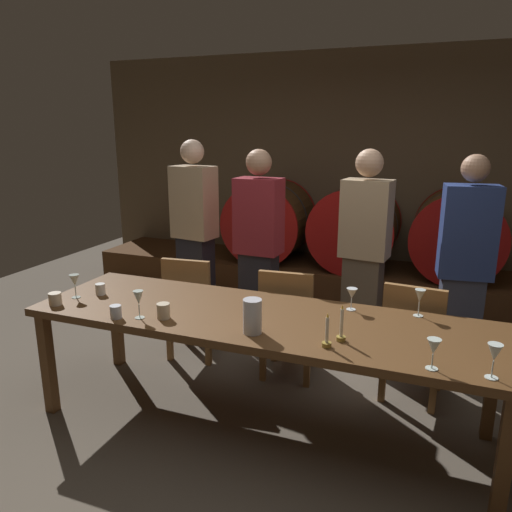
{
  "coord_description": "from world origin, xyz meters",
  "views": [
    {
      "loc": [
        0.84,
        -2.64,
        1.88
      ],
      "look_at": [
        -0.26,
        0.2,
        1.08
      ],
      "focal_mm": 34.26,
      "sensor_mm": 36.0,
      "label": 1
    }
  ],
  "objects_px": {
    "pitcher": "(252,316)",
    "guest_center_right": "(364,253)",
    "cup_center_right": "(116,312)",
    "chair_center": "(288,318)",
    "cup_far_left": "(55,299)",
    "guest_far_left": "(195,236)",
    "wine_barrel_center": "(355,227)",
    "wine_glass_center_right": "(420,297)",
    "wine_glass_right": "(434,348)",
    "wine_barrel_right": "(457,235)",
    "cup_center_left": "(100,289)",
    "candle_right": "(341,331)",
    "wine_glass_left": "(139,299)",
    "wine_glass_far_right": "(495,354)",
    "cup_far_right": "(163,311)",
    "chair_right": "(414,336)",
    "chair_left": "(192,303)",
    "wine_glass_far_left": "(75,281)",
    "wine_glass_center_left": "(352,294)",
    "candle_left": "(327,338)",
    "wine_barrel_left": "(270,221)",
    "dining_table": "(260,325)",
    "guest_center_left": "(259,248)"
  },
  "relations": [
    {
      "from": "dining_table",
      "to": "cup_center_right",
      "type": "xyz_separation_m",
      "value": [
        -0.8,
        -0.35,
        0.1
      ]
    },
    {
      "from": "dining_table",
      "to": "guest_center_left",
      "type": "relative_size",
      "value": 1.7
    },
    {
      "from": "wine_barrel_right",
      "to": "cup_center_left",
      "type": "bearing_deg",
      "value": -131.83
    },
    {
      "from": "wine_barrel_center",
      "to": "candle_left",
      "type": "bearing_deg",
      "value": -82.87
    },
    {
      "from": "candle_left",
      "to": "wine_barrel_left",
      "type": "bearing_deg",
      "value": 115.08
    },
    {
      "from": "dining_table",
      "to": "guest_far_left",
      "type": "distance_m",
      "value": 1.68
    },
    {
      "from": "wine_glass_center_right",
      "to": "wine_glass_right",
      "type": "relative_size",
      "value": 1.11
    },
    {
      "from": "cup_far_right",
      "to": "chair_right",
      "type": "bearing_deg",
      "value": 32.25
    },
    {
      "from": "candle_right",
      "to": "cup_far_right",
      "type": "distance_m",
      "value": 1.08
    },
    {
      "from": "chair_left",
      "to": "cup_center_right",
      "type": "xyz_separation_m",
      "value": [
        0.05,
        -1.04,
        0.31
      ]
    },
    {
      "from": "guest_far_left",
      "to": "pitcher",
      "type": "height_order",
      "value": "guest_far_left"
    },
    {
      "from": "wine_barrel_right",
      "to": "cup_far_left",
      "type": "height_order",
      "value": "wine_barrel_right"
    },
    {
      "from": "wine_glass_far_right",
      "to": "chair_left",
      "type": "bearing_deg",
      "value": 154.34
    },
    {
      "from": "wine_glass_left",
      "to": "wine_glass_far_left",
      "type": "bearing_deg",
      "value": 165.9
    },
    {
      "from": "pitcher",
      "to": "wine_glass_center_right",
      "type": "height_order",
      "value": "pitcher"
    },
    {
      "from": "candle_right",
      "to": "cup_far_left",
      "type": "relative_size",
      "value": 2.56
    },
    {
      "from": "cup_far_left",
      "to": "wine_glass_far_left",
      "type": "bearing_deg",
      "value": 79.59
    },
    {
      "from": "pitcher",
      "to": "guest_center_right",
      "type": "bearing_deg",
      "value": 76.05
    },
    {
      "from": "wine_barrel_center",
      "to": "wine_glass_center_left",
      "type": "height_order",
      "value": "wine_barrel_center"
    },
    {
      "from": "wine_barrel_center",
      "to": "cup_far_left",
      "type": "bearing_deg",
      "value": -116.75
    },
    {
      "from": "cup_far_left",
      "to": "cup_center_left",
      "type": "distance_m",
      "value": 0.31
    },
    {
      "from": "candle_right",
      "to": "wine_glass_center_left",
      "type": "bearing_deg",
      "value": 94.09
    },
    {
      "from": "wine_barrel_right",
      "to": "chair_left",
      "type": "relative_size",
      "value": 1.02
    },
    {
      "from": "wine_glass_center_right",
      "to": "wine_glass_far_left",
      "type": "bearing_deg",
      "value": -167.4
    },
    {
      "from": "cup_far_left",
      "to": "cup_far_right",
      "type": "distance_m",
      "value": 0.79
    },
    {
      "from": "pitcher",
      "to": "cup_far_left",
      "type": "xyz_separation_m",
      "value": [
        -1.37,
        -0.05,
        -0.06
      ]
    },
    {
      "from": "candle_right",
      "to": "wine_glass_far_right",
      "type": "xyz_separation_m",
      "value": [
        0.74,
        -0.15,
        0.07
      ]
    },
    {
      "from": "chair_center",
      "to": "cup_far_left",
      "type": "xyz_separation_m",
      "value": [
        -1.3,
        -0.95,
        0.31
      ]
    },
    {
      "from": "wine_glass_far_left",
      "to": "chair_right",
      "type": "bearing_deg",
      "value": 19.98
    },
    {
      "from": "guest_far_left",
      "to": "wine_glass_far_left",
      "type": "relative_size",
      "value": 10.85
    },
    {
      "from": "wine_glass_far_left",
      "to": "cup_center_right",
      "type": "relative_size",
      "value": 2.03
    },
    {
      "from": "wine_glass_center_left",
      "to": "cup_far_right",
      "type": "bearing_deg",
      "value": -151.92
    },
    {
      "from": "chair_right",
      "to": "cup_center_right",
      "type": "relative_size",
      "value": 10.89
    },
    {
      "from": "guest_center_right",
      "to": "cup_center_right",
      "type": "distance_m",
      "value": 2.04
    },
    {
      "from": "wine_glass_right",
      "to": "chair_right",
      "type": "bearing_deg",
      "value": 97.36
    },
    {
      "from": "wine_barrel_right",
      "to": "candle_right",
      "type": "bearing_deg",
      "value": -102.54
    },
    {
      "from": "chair_center",
      "to": "cup_center_left",
      "type": "distance_m",
      "value": 1.38
    },
    {
      "from": "pitcher",
      "to": "wine_glass_far_right",
      "type": "bearing_deg",
      "value": -3.75
    },
    {
      "from": "chair_right",
      "to": "cup_far_right",
      "type": "xyz_separation_m",
      "value": [
        -1.42,
        -0.9,
        0.31
      ]
    },
    {
      "from": "wine_barrel_center",
      "to": "wine_glass_left",
      "type": "bearing_deg",
      "value": -105.6
    },
    {
      "from": "wine_glass_right",
      "to": "wine_glass_far_right",
      "type": "xyz_separation_m",
      "value": [
        0.26,
        0.01,
        0.01
      ]
    },
    {
      "from": "wine_glass_far_right",
      "to": "chair_right",
      "type": "bearing_deg",
      "value": 111.66
    },
    {
      "from": "wine_glass_center_left",
      "to": "guest_far_left",
      "type": "bearing_deg",
      "value": 149.86
    },
    {
      "from": "chair_left",
      "to": "wine_glass_center_left",
      "type": "height_order",
      "value": "wine_glass_center_left"
    },
    {
      "from": "wine_barrel_center",
      "to": "guest_center_right",
      "type": "relative_size",
      "value": 0.52
    },
    {
      "from": "chair_left",
      "to": "wine_glass_center_right",
      "type": "bearing_deg",
      "value": 163.23
    },
    {
      "from": "dining_table",
      "to": "guest_center_left",
      "type": "distance_m",
      "value": 1.23
    },
    {
      "from": "pitcher",
      "to": "cup_far_right",
      "type": "distance_m",
      "value": 0.59
    },
    {
      "from": "wine_barrel_left",
      "to": "pitcher",
      "type": "distance_m",
      "value": 2.96
    },
    {
      "from": "wine_barrel_left",
      "to": "wine_glass_left",
      "type": "relative_size",
      "value": 5.12
    }
  ]
}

